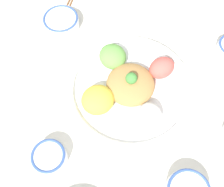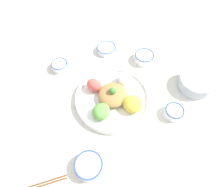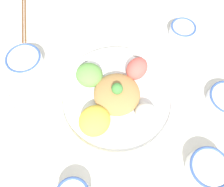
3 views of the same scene
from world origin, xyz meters
TOP-DOWN VIEW (x-y plane):
  - ground_plane at (0.00, 0.00)m, footprint 2.40×2.40m
  - salad_platter at (-0.04, -0.03)m, footprint 0.37×0.37m
  - rice_bowl_blue at (-0.17, -0.29)m, footprint 0.09×0.09m
  - sauce_bowl_far at (-0.32, 0.13)m, footprint 0.11×0.11m
  - serving_spoon_main at (-0.35, -0.04)m, footprint 0.08×0.12m

SIDE VIEW (x-z plane):
  - ground_plane at x=0.00m, z-range 0.00..0.00m
  - serving_spoon_main at x=-0.35m, z-range 0.00..0.01m
  - rice_bowl_blue at x=-0.17m, z-range 0.00..0.04m
  - sauce_bowl_far at x=-0.32m, z-range 0.00..0.05m
  - salad_platter at x=-0.04m, z-range -0.02..0.08m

